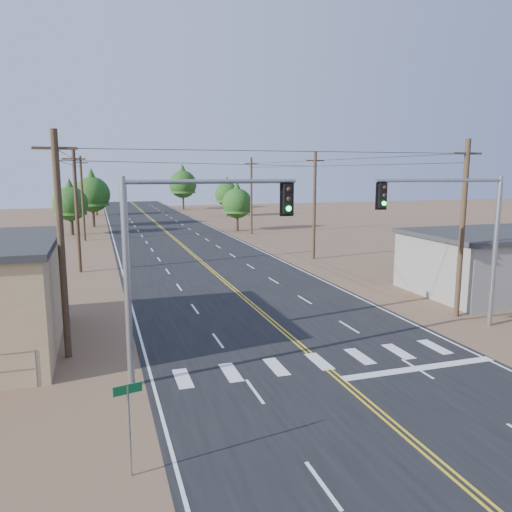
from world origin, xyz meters
name	(u,v)px	position (x,y,z in m)	size (l,w,h in m)	color
ground	(437,462)	(0.00, 0.00, 0.00)	(220.00, 220.00, 0.00)	brown
road	(210,269)	(0.00, 30.00, 0.01)	(15.00, 200.00, 0.02)	black
utility_pole_left_near	(61,244)	(-10.50, 12.00, 5.12)	(1.80, 0.30, 10.00)	#4C3826
utility_pole_left_mid	(77,210)	(-10.50, 32.00, 5.12)	(1.80, 0.30, 10.00)	#4C3826
utility_pole_left_far	(82,198)	(-10.50, 52.00, 5.12)	(1.80, 0.30, 10.00)	#4C3826
utility_pole_right_near	(462,228)	(10.50, 12.00, 5.12)	(1.80, 0.30, 10.00)	#4C3826
utility_pole_right_mid	(314,205)	(10.50, 32.00, 5.12)	(1.80, 0.30, 10.00)	#4C3826
utility_pole_right_far	(251,195)	(10.50, 52.00, 5.12)	(1.80, 0.30, 10.00)	#4C3826
signal_mast_left	(179,244)	(-5.99, 8.09, 5.48)	(6.96, 0.48, 8.08)	gray
signal_mast_right	(462,226)	(8.97, 10.20, 5.45)	(7.02, 0.98, 8.01)	gray
street_sign	(129,415)	(-8.42, 2.00, 1.78)	(0.78, 0.21, 2.66)	gray
tree_left_near	(70,200)	(-12.17, 58.08, 4.53)	(4.44, 4.44, 7.41)	#3F2D1E
tree_left_mid	(92,191)	(-9.50, 67.55, 5.35)	(5.25, 5.25, 8.74)	#3F2D1E
tree_left_far	(96,193)	(-9.00, 87.59, 4.26)	(4.18, 4.18, 6.97)	#3F2D1E
tree_right_near	(237,200)	(9.70, 56.13, 4.24)	(4.16, 4.16, 6.94)	#3F2D1E
tree_right_mid	(227,192)	(14.00, 78.39, 4.49)	(4.40, 4.40, 7.34)	#3F2D1E
tree_right_far	(183,181)	(9.00, 97.24, 6.03)	(5.92, 5.92, 9.86)	#3F2D1E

